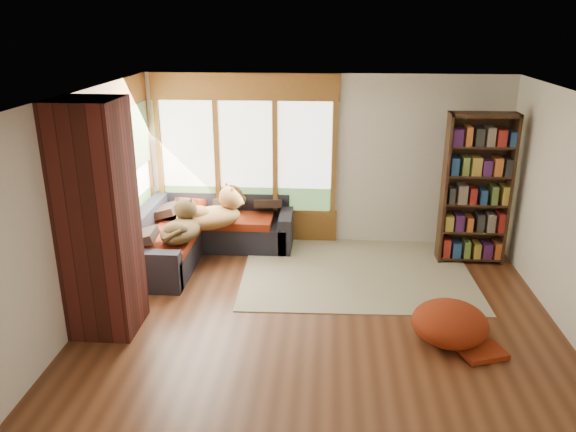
% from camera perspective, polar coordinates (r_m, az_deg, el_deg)
% --- Properties ---
extents(floor, '(5.50, 5.50, 0.00)m').
position_cam_1_polar(floor, '(6.76, 3.21, -10.35)').
color(floor, '#4D2815').
rests_on(floor, ground).
extents(ceiling, '(5.50, 5.50, 0.00)m').
position_cam_1_polar(ceiling, '(5.91, 3.69, 12.08)').
color(ceiling, white).
extents(wall_back, '(5.50, 0.04, 2.60)m').
position_cam_1_polar(wall_back, '(8.61, 3.71, 5.64)').
color(wall_back, silver).
rests_on(wall_back, ground).
extents(wall_front, '(5.50, 0.04, 2.60)m').
position_cam_1_polar(wall_front, '(3.94, 2.83, -12.03)').
color(wall_front, silver).
rests_on(wall_front, ground).
extents(wall_left, '(0.04, 5.00, 2.60)m').
position_cam_1_polar(wall_left, '(6.82, -20.35, 0.66)').
color(wall_left, silver).
rests_on(wall_left, ground).
extents(windows_back, '(2.82, 0.10, 1.90)m').
position_cam_1_polar(windows_back, '(8.66, -4.30, 6.04)').
color(windows_back, brown).
rests_on(windows_back, wall_back).
extents(windows_left, '(0.10, 2.62, 1.90)m').
position_cam_1_polar(windows_left, '(7.85, -16.73, 3.84)').
color(windows_left, brown).
rests_on(windows_left, wall_left).
extents(roller_blind, '(0.03, 0.72, 0.90)m').
position_cam_1_polar(roller_blind, '(8.51, -14.88, 7.96)').
color(roller_blind, '#6C925A').
rests_on(roller_blind, wall_left).
extents(brick_chimney, '(0.70, 0.70, 2.60)m').
position_cam_1_polar(brick_chimney, '(6.37, -18.73, -0.42)').
color(brick_chimney, '#471914').
rests_on(brick_chimney, ground).
extents(sectional_sofa, '(2.20, 2.20, 0.80)m').
position_cam_1_polar(sectional_sofa, '(8.40, -9.97, -2.14)').
color(sectional_sofa, black).
rests_on(sectional_sofa, ground).
extents(area_rug, '(3.21, 2.49, 0.01)m').
position_cam_1_polar(area_rug, '(7.94, 6.95, -5.63)').
color(area_rug, silver).
rests_on(area_rug, ground).
extents(bookshelf, '(0.92, 0.31, 2.16)m').
position_cam_1_polar(bookshelf, '(8.30, 18.56, 2.54)').
color(bookshelf, '#372012').
rests_on(bookshelf, ground).
extents(pouf, '(1.08, 1.08, 0.45)m').
position_cam_1_polar(pouf, '(6.45, 16.13, -10.34)').
color(pouf, maroon).
rests_on(pouf, area_rug).
extents(dog_tan, '(1.05, 0.96, 0.51)m').
position_cam_1_polar(dog_tan, '(8.08, -7.34, 0.85)').
color(dog_tan, brown).
rests_on(dog_tan, sectional_sofa).
extents(dog_brindle, '(0.54, 0.85, 0.45)m').
position_cam_1_polar(dog_brindle, '(7.73, -10.80, -0.50)').
color(dog_brindle, black).
rests_on(dog_brindle, sectional_sofa).
extents(throw_pillows, '(1.98, 1.68, 0.45)m').
position_cam_1_polar(throw_pillows, '(8.37, -9.67, 1.14)').
color(throw_pillows, black).
rests_on(throw_pillows, sectional_sofa).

